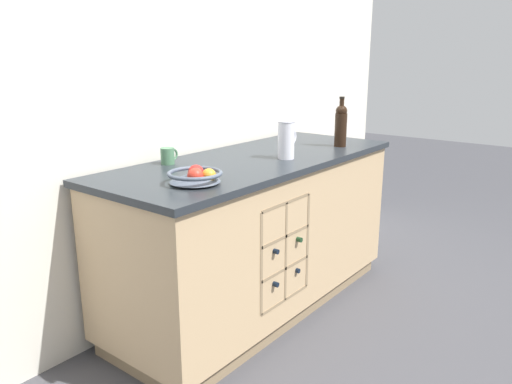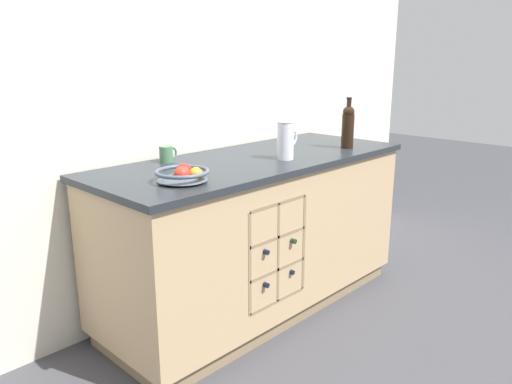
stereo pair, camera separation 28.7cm
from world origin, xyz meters
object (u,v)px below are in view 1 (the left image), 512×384
(fruit_bowl, at_px, (196,175))
(standing_wine_bottle, at_px, (341,124))
(ceramic_mug, at_px, (168,156))
(white_pitcher, at_px, (286,139))

(fruit_bowl, distance_m, standing_wine_bottle, 1.26)
(ceramic_mug, xyz_separation_m, standing_wine_bottle, (1.04, -0.46, 0.10))
(white_pitcher, distance_m, ceramic_mug, 0.65)
(white_pitcher, bearing_deg, ceramic_mug, 141.04)
(fruit_bowl, distance_m, ceramic_mug, 0.47)
(fruit_bowl, xyz_separation_m, standing_wine_bottle, (1.25, -0.04, 0.10))
(fruit_bowl, relative_size, ceramic_mug, 2.29)
(white_pitcher, relative_size, ceramic_mug, 1.95)
(white_pitcher, bearing_deg, fruit_bowl, -179.39)
(ceramic_mug, bearing_deg, fruit_bowl, -117.23)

